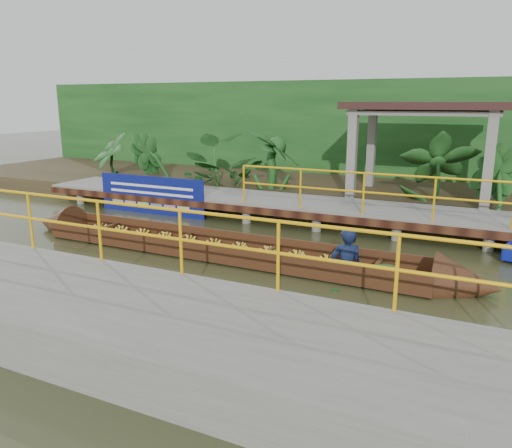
% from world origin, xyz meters
% --- Properties ---
extents(ground, '(80.00, 80.00, 0.00)m').
position_xyz_m(ground, '(0.00, 0.00, 0.00)').
color(ground, '#32351A').
rests_on(ground, ground).
extents(land_strip, '(30.00, 8.00, 0.45)m').
position_xyz_m(land_strip, '(0.00, 7.50, 0.23)').
color(land_strip, '#332A19').
rests_on(land_strip, ground).
extents(far_dock, '(16.00, 2.06, 1.66)m').
position_xyz_m(far_dock, '(0.02, 3.43, 0.48)').
color(far_dock, slate).
rests_on(far_dock, ground).
extents(near_dock, '(18.00, 2.40, 1.73)m').
position_xyz_m(near_dock, '(1.00, -4.20, 0.30)').
color(near_dock, slate).
rests_on(near_dock, ground).
extents(pavilion, '(4.40, 3.00, 3.00)m').
position_xyz_m(pavilion, '(3.00, 6.30, 2.82)').
color(pavilion, slate).
rests_on(pavilion, ground).
extents(foliage_backdrop, '(30.00, 0.80, 4.00)m').
position_xyz_m(foliage_backdrop, '(0.00, 10.00, 2.00)').
color(foliage_backdrop, '#144016').
rests_on(foliage_backdrop, ground).
extents(vendor_boat, '(10.87, 1.27, 2.16)m').
position_xyz_m(vendor_boat, '(0.11, -0.19, 0.22)').
color(vendor_boat, '#3B1E10').
rests_on(vendor_boat, ground).
extents(blue_banner, '(3.60, 0.04, 1.13)m').
position_xyz_m(blue_banner, '(-4.01, 2.48, 0.56)').
color(blue_banner, navy).
rests_on(blue_banner, ground).
extents(tropical_plants, '(14.33, 1.33, 1.66)m').
position_xyz_m(tropical_plants, '(-1.75, 5.30, 1.28)').
color(tropical_plants, '#144016').
rests_on(tropical_plants, ground).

